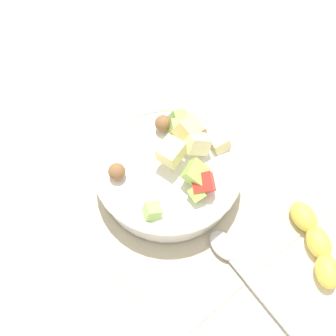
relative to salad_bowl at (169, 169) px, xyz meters
name	(u,v)px	position (x,y,z in m)	size (l,w,h in m)	color
ground_plane	(178,181)	(0.01, 0.01, -0.04)	(2.40, 2.40, 0.00)	silver
placemat	(178,180)	(0.01, 0.01, -0.04)	(0.41, 0.36, 0.01)	#BCB299
salad_bowl	(169,169)	(0.00, 0.00, 0.00)	(0.25, 0.25, 0.11)	white
serving_spoon	(246,273)	(0.20, -0.01, -0.03)	(0.24, 0.04, 0.01)	#B7B7BC
banana_whole	(316,243)	(0.24, 0.10, -0.03)	(0.15, 0.09, 0.04)	yellow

